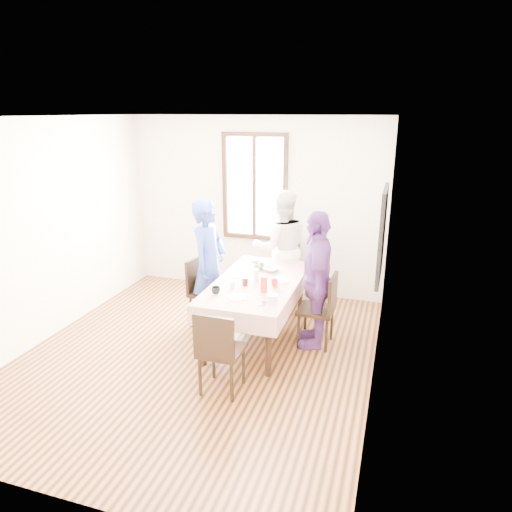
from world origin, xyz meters
The scene contains 30 objects.
ground centered at (0.00, 0.00, 0.00)m, with size 4.50×4.50×0.00m, color black.
back_wall centered at (0.00, 2.25, 1.35)m, with size 4.00×4.00×0.00m, color beige.
right_wall centered at (2.00, 0.00, 1.35)m, with size 4.50×4.50×0.00m, color beige.
window_frame centered at (0.00, 2.23, 1.65)m, with size 1.02×0.06×1.62m, color black.
window_pane centered at (0.00, 2.24, 1.65)m, with size 0.90×0.02×1.50m, color white.
art_poster centered at (1.98, 0.30, 1.55)m, with size 0.04×0.76×0.96m, color red.
dining_table centered at (0.54, 0.64, 0.38)m, with size 0.88×1.75×0.75m, color black.
tablecloth centered at (0.54, 0.64, 0.76)m, with size 1.00×1.87×0.01m, color #610F0C.
chair_left centered at (-0.19, 0.80, 0.46)m, with size 0.42×0.42×0.91m, color black.
chair_right centered at (1.27, 0.69, 0.46)m, with size 0.42×0.42×0.91m, color black.
chair_far centered at (0.54, 1.84, 0.46)m, with size 0.42×0.42×0.91m, color black.
chair_near centered at (0.54, -0.57, 0.46)m, with size 0.42×0.42×0.91m, color black.
person_left centered at (-0.18, 0.80, 0.85)m, with size 0.62×0.41×1.70m, color #2B4193.
person_far centered at (0.54, 1.82, 0.85)m, with size 0.83×0.64×1.70m, color white.
person_right centered at (1.25, 0.69, 0.84)m, with size 0.98×0.41×1.68m, color #582D71.
mug_black centered at (0.21, 0.11, 0.80)m, with size 0.10×0.10×0.08m, color black.
mug_flag centered at (0.79, 0.52, 0.81)m, with size 0.09×0.09×0.09m, color red.
mug_green centered at (0.45, 1.06, 0.80)m, with size 0.10×0.10×0.08m, color #0C7226.
serving_bowl centered at (0.60, 1.05, 0.79)m, with size 0.21×0.21×0.05m, color white.
juice_carton centered at (0.72, 0.31, 0.86)m, with size 0.06×0.06×0.19m, color red.
butter_tub centered at (0.87, 0.11, 0.79)m, with size 0.11×0.11×0.05m, color white.
jam_jar centered at (0.44, 0.45, 0.81)m, with size 0.07×0.07×0.10m, color black.
drinking_glass centered at (0.33, 0.33, 0.81)m, with size 0.06×0.06×0.09m, color silver.
smartphone centered at (0.79, -0.01, 0.77)m, with size 0.06×0.12×0.01m, color black.
flower_vase centered at (0.52, 0.66, 0.83)m, with size 0.07×0.07×0.14m, color silver.
plate_left centered at (0.22, 0.73, 0.77)m, with size 0.20×0.20×0.01m, color white.
plate_right centered at (0.83, 0.72, 0.77)m, with size 0.20×0.20×0.01m, color white.
plate_near centered at (0.48, 0.06, 0.77)m, with size 0.20×0.20×0.01m, color white.
butter_lid centered at (0.87, 0.11, 0.82)m, with size 0.12×0.12×0.01m, color blue.
flower_bunch centered at (0.52, 0.66, 0.95)m, with size 0.09×0.09×0.10m, color yellow, non-canonical shape.
Camera 1 is at (2.11, -4.41, 2.76)m, focal length 32.31 mm.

